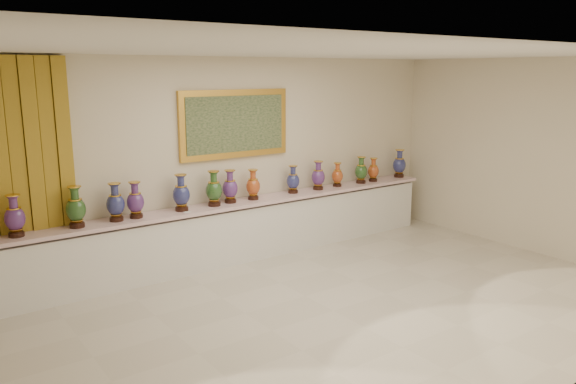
# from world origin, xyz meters

# --- Properties ---
(ground) EXTENTS (8.00, 8.00, 0.00)m
(ground) POSITION_xyz_m (0.00, 0.00, 0.00)
(ground) COLOR beige
(ground) RESTS_ON ground
(room) EXTENTS (8.00, 8.00, 8.00)m
(room) POSITION_xyz_m (-2.52, 2.44, 1.59)
(room) COLOR beige
(room) RESTS_ON ground
(counter) EXTENTS (7.28, 0.48, 0.90)m
(counter) POSITION_xyz_m (0.00, 2.27, 0.44)
(counter) COLOR white
(counter) RESTS_ON ground
(vase_1) EXTENTS (0.25, 0.25, 0.50)m
(vase_1) POSITION_xyz_m (-2.97, 2.24, 1.12)
(vase_1) COLOR black
(vase_1) RESTS_ON counter
(vase_2) EXTENTS (0.31, 0.31, 0.52)m
(vase_2) POSITION_xyz_m (-2.28, 2.23, 1.13)
(vase_2) COLOR black
(vase_2) RESTS_ON counter
(vase_3) EXTENTS (0.27, 0.27, 0.50)m
(vase_3) POSITION_xyz_m (-1.79, 2.24, 1.12)
(vase_3) COLOR black
(vase_3) RESTS_ON counter
(vase_4) EXTENTS (0.30, 0.30, 0.48)m
(vase_4) POSITION_xyz_m (-1.52, 2.25, 1.12)
(vase_4) COLOR black
(vase_4) RESTS_ON counter
(vase_5) EXTENTS (0.31, 0.31, 0.51)m
(vase_5) POSITION_xyz_m (-0.86, 2.25, 1.13)
(vase_5) COLOR black
(vase_5) RESTS_ON counter
(vase_6) EXTENTS (0.31, 0.31, 0.51)m
(vase_6) POSITION_xyz_m (-0.36, 2.24, 1.13)
(vase_6) COLOR black
(vase_6) RESTS_ON counter
(vase_7) EXTENTS (0.25, 0.25, 0.49)m
(vase_7) POSITION_xyz_m (-0.07, 2.28, 1.12)
(vase_7) COLOR black
(vase_7) RESTS_ON counter
(vase_8) EXTENTS (0.26, 0.26, 0.46)m
(vase_8) POSITION_xyz_m (0.31, 2.26, 1.11)
(vase_8) COLOR black
(vase_8) RESTS_ON counter
(vase_9) EXTENTS (0.23, 0.23, 0.44)m
(vase_9) POSITION_xyz_m (1.07, 2.28, 1.10)
(vase_9) COLOR black
(vase_9) RESTS_ON counter
(vase_10) EXTENTS (0.22, 0.22, 0.47)m
(vase_10) POSITION_xyz_m (1.56, 2.26, 1.11)
(vase_10) COLOR black
(vase_10) RESTS_ON counter
(vase_11) EXTENTS (0.21, 0.21, 0.40)m
(vase_11) POSITION_xyz_m (1.98, 2.27, 1.08)
(vase_11) COLOR black
(vase_11) RESTS_ON counter
(vase_12) EXTENTS (0.25, 0.25, 0.46)m
(vase_12) POSITION_xyz_m (2.49, 2.24, 1.11)
(vase_12) COLOR black
(vase_12) RESTS_ON counter
(vase_13) EXTENTS (0.24, 0.24, 0.41)m
(vase_13) POSITION_xyz_m (2.78, 2.24, 1.09)
(vase_13) COLOR black
(vase_13) RESTS_ON counter
(vase_14) EXTENTS (0.29, 0.29, 0.51)m
(vase_14) POSITION_xyz_m (3.45, 2.25, 1.13)
(vase_14) COLOR black
(vase_14) RESTS_ON counter
(label_card) EXTENTS (0.10, 0.06, 0.00)m
(label_card) POSITION_xyz_m (-0.84, 2.13, 0.90)
(label_card) COLOR white
(label_card) RESTS_ON counter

